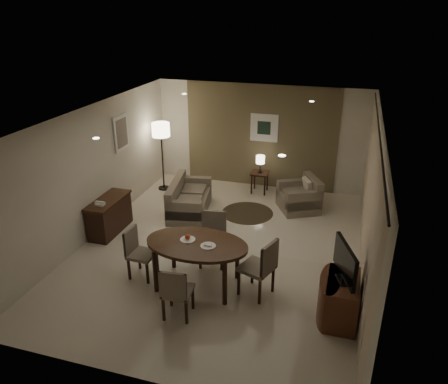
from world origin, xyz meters
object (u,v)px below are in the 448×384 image
(chair_left, at_px, (142,254))
(chair_right, at_px, (256,267))
(floor_lamp, at_px, (162,157))
(dining_table, at_px, (197,264))
(chair_far, at_px, (212,240))
(side_table, at_px, (260,182))
(tv_cabinet, at_px, (342,300))
(armchair, at_px, (299,194))
(chair_near, at_px, (178,290))
(sofa, at_px, (190,197))
(console_desk, at_px, (110,216))

(chair_left, distance_m, chair_right, 2.05)
(chair_left, bearing_deg, floor_lamp, 21.56)
(dining_table, relative_size, chair_far, 1.78)
(chair_far, xyz_separation_m, chair_right, (0.99, -0.67, 0.02))
(chair_left, height_order, side_table, chair_left)
(tv_cabinet, relative_size, chair_left, 0.98)
(chair_right, distance_m, armchair, 3.50)
(chair_far, height_order, chair_left, chair_far)
(chair_near, distance_m, sofa, 3.72)
(dining_table, bearing_deg, console_desk, 152.20)
(floor_lamp, bearing_deg, console_desk, -93.15)
(chair_far, relative_size, chair_right, 0.96)
(chair_right, xyz_separation_m, floor_lamp, (-3.35, 3.75, 0.37))
(chair_near, height_order, side_table, chair_near)
(dining_table, relative_size, sofa, 1.09)
(chair_near, bearing_deg, chair_far, -96.88)
(chair_far, relative_size, floor_lamp, 0.56)
(dining_table, height_order, floor_lamp, floor_lamp)
(console_desk, distance_m, armchair, 4.35)
(tv_cabinet, height_order, chair_near, chair_near)
(tv_cabinet, height_order, chair_left, chair_left)
(chair_left, xyz_separation_m, chair_right, (2.05, 0.08, 0.06))
(tv_cabinet, xyz_separation_m, chair_right, (-1.40, 0.25, 0.17))
(dining_table, xyz_separation_m, floor_lamp, (-2.32, 3.80, 0.48))
(console_desk, xyz_separation_m, floor_lamp, (0.14, 2.50, 0.52))
(armchair, bearing_deg, chair_near, -43.98)
(chair_far, xyz_separation_m, chair_left, (-1.07, -0.75, -0.04))
(tv_cabinet, bearing_deg, sofa, 141.20)
(dining_table, relative_size, chair_left, 1.94)
(sofa, bearing_deg, chair_near, -172.34)
(console_desk, distance_m, floor_lamp, 2.56)
(chair_near, height_order, chair_right, chair_right)
(chair_right, relative_size, sofa, 0.64)
(chair_near, bearing_deg, side_table, -96.77)
(sofa, bearing_deg, side_table, -49.69)
(console_desk, distance_m, chair_left, 1.96)
(armchair, distance_m, side_table, 1.35)
(chair_far, bearing_deg, armchair, 57.16)
(tv_cabinet, xyz_separation_m, armchair, (-1.16, 3.74, 0.05))
(chair_right, height_order, sofa, chair_right)
(tv_cabinet, relative_size, chair_near, 0.98)
(dining_table, bearing_deg, tv_cabinet, -4.82)
(tv_cabinet, relative_size, floor_lamp, 0.51)
(sofa, distance_m, armchair, 2.58)
(chair_left, bearing_deg, chair_right, -84.87)
(sofa, bearing_deg, chair_right, -150.64)
(chair_near, height_order, armchair, chair_near)
(chair_left, bearing_deg, dining_table, -85.24)
(tv_cabinet, xyz_separation_m, sofa, (-3.59, 2.89, 0.03))
(armchair, bearing_deg, chair_left, -60.37)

